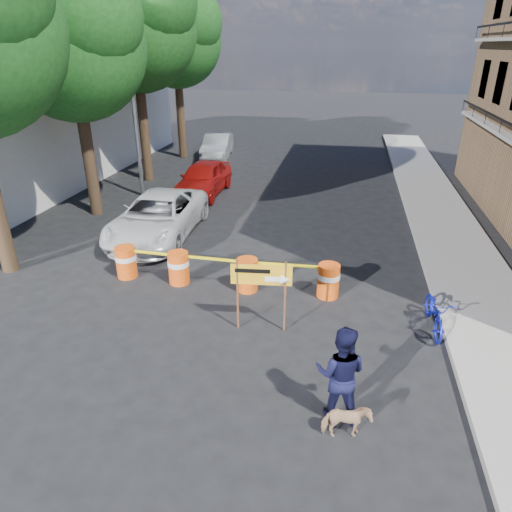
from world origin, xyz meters
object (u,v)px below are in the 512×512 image
at_px(suv_white, 158,217).
at_px(sedan_silver, 217,146).
at_px(barrel_far_right, 328,280).
at_px(pedestrian, 340,374).
at_px(dog, 346,422).
at_px(barrel_mid_left, 179,267).
at_px(bicycle, 438,296).
at_px(detour_sign, 269,281).
at_px(barrel_mid_right, 247,274).
at_px(sedan_red, 203,178).
at_px(barrel_far_left, 126,261).

relative_size(suv_white, sedan_silver, 1.27).
distance_m(barrel_far_right, pedestrian, 4.26).
relative_size(dog, sedan_silver, 0.19).
height_order(barrel_mid_left, bicycle, bicycle).
height_order(barrel_mid_left, detour_sign, detour_sign).
height_order(barrel_mid_right, detour_sign, detour_sign).
distance_m(barrel_mid_left, sedan_silver, 15.25).
distance_m(detour_sign, suv_white, 6.70).
bearing_deg(barrel_mid_right, dog, -60.07).
relative_size(barrel_far_right, bicycle, 0.53).
distance_m(barrel_mid_right, dog, 5.34).
xyz_separation_m(barrel_mid_right, sedan_red, (-3.68, 8.05, 0.24)).
xyz_separation_m(barrel_far_right, detour_sign, (-1.25, -1.81, 0.79)).
bearing_deg(barrel_mid_right, detour_sign, -63.53).
relative_size(barrel_far_left, dog, 1.15).
bearing_deg(detour_sign, barrel_mid_left, 141.50).
xyz_separation_m(barrel_far_left, bicycle, (8.07, -1.07, 0.38)).
distance_m(sedan_red, sedan_silver, 7.05).
bearing_deg(barrel_mid_left, suv_white, 120.80).
relative_size(barrel_far_right, sedan_red, 0.21).
bearing_deg(bicycle, detour_sign, -170.61).
bearing_deg(barrel_mid_right, sedan_silver, 108.43).
height_order(dog, sedan_red, sedan_red).
bearing_deg(barrel_far_right, bicycle, -23.02).
distance_m(barrel_far_left, suv_white, 3.02).
bearing_deg(barrel_mid_left, barrel_mid_right, -1.23).
xyz_separation_m(barrel_mid_left, detour_sign, (2.78, -1.77, 0.79)).
bearing_deg(dog, suv_white, 25.80).
xyz_separation_m(detour_sign, suv_white, (-4.61, 4.83, -0.55)).
bearing_deg(dog, pedestrian, 3.40).
bearing_deg(barrel_mid_left, pedestrian, -43.34).
bearing_deg(sedan_red, bicycle, -46.16).
bearing_deg(barrel_far_right, barrel_far_left, 179.74).
xyz_separation_m(detour_sign, pedestrian, (1.65, -2.41, -0.35)).
bearing_deg(sedan_silver, barrel_far_left, -91.29).
relative_size(pedestrian, dog, 2.32).
bearing_deg(detour_sign, barrel_mid_right, 110.50).
bearing_deg(dog, barrel_far_right, -7.27).
distance_m(barrel_mid_left, suv_white, 3.57).
xyz_separation_m(barrel_far_left, barrel_mid_right, (3.49, -0.11, 0.00)).
bearing_deg(barrel_mid_left, dog, -45.51).
relative_size(barrel_far_left, pedestrian, 0.49).
bearing_deg(pedestrian, suv_white, -42.69).
xyz_separation_m(barrel_far_left, dog, (6.15, -4.73, -0.14)).
height_order(detour_sign, sedan_silver, detour_sign).
height_order(barrel_far_left, barrel_mid_left, same).
distance_m(dog, suv_white, 10.04).
distance_m(barrel_mid_left, sedan_red, 8.20).
bearing_deg(barrel_far_left, barrel_far_right, -0.26).
xyz_separation_m(barrel_mid_right, barrel_far_right, (2.12, 0.08, 0.00)).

